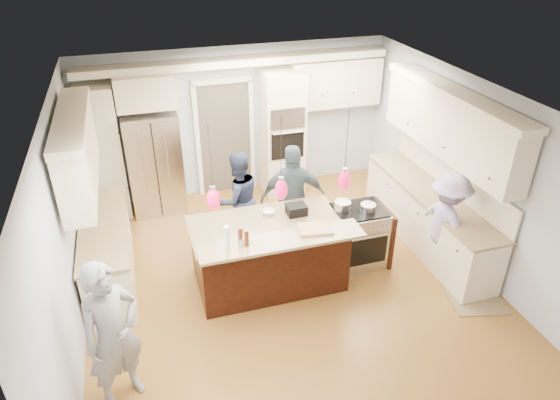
# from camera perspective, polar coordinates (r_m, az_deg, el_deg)

# --- Properties ---
(ground_plane) EXTENTS (6.00, 6.00, 0.00)m
(ground_plane) POSITION_cam_1_polar(r_m,az_deg,el_deg) (7.31, 0.81, -9.17)
(ground_plane) COLOR olive
(ground_plane) RESTS_ON ground
(room_shell) EXTENTS (5.54, 6.04, 2.72)m
(room_shell) POSITION_cam_1_polar(r_m,az_deg,el_deg) (6.32, 0.93, 3.76)
(room_shell) COLOR #B2BCC6
(room_shell) RESTS_ON ground
(refrigerator) EXTENTS (0.90, 0.70, 1.80)m
(refrigerator) POSITION_cam_1_polar(r_m,az_deg,el_deg) (8.85, -14.10, 4.17)
(refrigerator) COLOR #B7B7BC
(refrigerator) RESTS_ON ground
(oven_column) EXTENTS (0.72, 0.69, 2.30)m
(oven_column) POSITION_cam_1_polar(r_m,az_deg,el_deg) (9.13, 0.26, 7.60)
(oven_column) COLOR beige
(oven_column) RESTS_ON ground
(back_upper_cabinets) EXTENTS (5.30, 0.61, 2.54)m
(back_upper_cabinets) POSITION_cam_1_polar(r_m,az_deg,el_deg) (8.73, -9.48, 9.80)
(back_upper_cabinets) COLOR beige
(back_upper_cabinets) RESTS_ON ground
(right_counter_run) EXTENTS (0.64, 3.10, 2.51)m
(right_counter_run) POSITION_cam_1_polar(r_m,az_deg,el_deg) (7.92, 17.29, 1.79)
(right_counter_run) COLOR beige
(right_counter_run) RESTS_ON ground
(left_cabinets) EXTENTS (0.64, 2.30, 2.51)m
(left_cabinets) POSITION_cam_1_polar(r_m,az_deg,el_deg) (7.17, -20.14, -1.78)
(left_cabinets) COLOR beige
(left_cabinets) RESTS_ON ground
(kitchen_island) EXTENTS (2.10, 1.46, 1.12)m
(kitchen_island) POSITION_cam_1_polar(r_m,az_deg,el_deg) (7.01, -1.28, -6.11)
(kitchen_island) COLOR black
(kitchen_island) RESTS_ON ground
(island_range) EXTENTS (0.82, 0.71, 0.92)m
(island_range) POSITION_cam_1_polar(r_m,az_deg,el_deg) (7.51, 8.97, -4.04)
(island_range) COLOR #B7B7BC
(island_range) RESTS_ON ground
(pendant_lights) EXTENTS (1.75, 0.15, 1.03)m
(pendant_lights) POSITION_cam_1_polar(r_m,az_deg,el_deg) (5.83, 0.12, 1.22)
(pendant_lights) COLOR black
(pendant_lights) RESTS_ON ground
(person_bar_end) EXTENTS (0.77, 0.70, 1.76)m
(person_bar_end) POSITION_cam_1_polar(r_m,az_deg,el_deg) (5.51, -18.57, -14.48)
(person_bar_end) COLOR gray
(person_bar_end) RESTS_ON ground
(person_far_left) EXTENTS (0.88, 0.76, 1.57)m
(person_far_left) POSITION_cam_1_polar(r_m,az_deg,el_deg) (7.71, -4.82, 0.05)
(person_far_left) COLOR #27314D
(person_far_left) RESTS_ON ground
(person_far_right) EXTENTS (1.06, 0.60, 1.71)m
(person_far_right) POSITION_cam_1_polar(r_m,az_deg,el_deg) (7.59, 1.52, 0.25)
(person_far_right) COLOR #42545D
(person_far_right) RESTS_ON ground
(person_range_side) EXTENTS (0.72, 1.08, 1.56)m
(person_range_side) POSITION_cam_1_polar(r_m,az_deg,el_deg) (7.47, 18.47, -2.63)
(person_range_side) COLOR #A494C8
(person_range_side) RESTS_ON ground
(floor_rug) EXTENTS (0.94, 1.18, 0.01)m
(floor_rug) POSITION_cam_1_polar(r_m,az_deg,el_deg) (7.62, 20.89, -9.57)
(floor_rug) COLOR olive
(floor_rug) RESTS_ON ground
(water_bottle) EXTENTS (0.08, 0.08, 0.29)m
(water_bottle) POSITION_cam_1_polar(r_m,az_deg,el_deg) (5.99, -6.07, -4.20)
(water_bottle) COLOR silver
(water_bottle) RESTS_ON kitchen_island
(beer_bottle_a) EXTENTS (0.07, 0.07, 0.21)m
(beer_bottle_a) POSITION_cam_1_polar(r_m,az_deg,el_deg) (6.06, -4.60, -4.05)
(beer_bottle_a) COLOR #4F220E
(beer_bottle_a) RESTS_ON kitchen_island
(beer_bottle_b) EXTENTS (0.06, 0.06, 0.22)m
(beer_bottle_b) POSITION_cam_1_polar(r_m,az_deg,el_deg) (6.00, -3.84, -4.37)
(beer_bottle_b) COLOR #4F220E
(beer_bottle_b) RESTS_ON kitchen_island
(beer_bottle_c) EXTENTS (0.08, 0.08, 0.24)m
(beer_bottle_c) POSITION_cam_1_polar(r_m,az_deg,el_deg) (6.03, -4.54, -4.11)
(beer_bottle_c) COLOR #4F220E
(beer_bottle_c) RESTS_ON kitchen_island
(drink_can) EXTENTS (0.08, 0.08, 0.11)m
(drink_can) POSITION_cam_1_polar(r_m,az_deg,el_deg) (6.01, -4.44, -4.92)
(drink_can) COLOR #B7B7BC
(drink_can) RESTS_ON kitchen_island
(cutting_board) EXTENTS (0.46, 0.36, 0.03)m
(cutting_board) POSITION_cam_1_polar(r_m,az_deg,el_deg) (6.34, 4.05, -3.31)
(cutting_board) COLOR tan
(cutting_board) RESTS_ON kitchen_island
(pot_large) EXTENTS (0.23, 0.23, 0.14)m
(pot_large) POSITION_cam_1_polar(r_m,az_deg,el_deg) (7.17, 7.16, -0.65)
(pot_large) COLOR #B7B7BC
(pot_large) RESTS_ON island_range
(pot_small) EXTENTS (0.22, 0.22, 0.11)m
(pot_small) POSITION_cam_1_polar(r_m,az_deg,el_deg) (7.21, 10.03, -0.86)
(pot_small) COLOR #B7B7BC
(pot_small) RESTS_ON island_range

